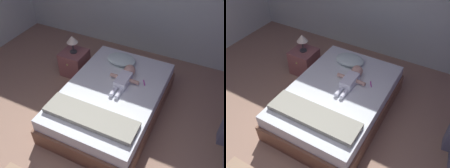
# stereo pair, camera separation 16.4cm
# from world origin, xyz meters

# --- Properties ---
(ground_plane) EXTENTS (8.00, 8.00, 0.00)m
(ground_plane) POSITION_xyz_m (0.00, 0.00, 0.00)
(ground_plane) COLOR #A07B65
(bed) EXTENTS (1.38, 2.05, 0.47)m
(bed) POSITION_xyz_m (0.03, 1.10, 0.23)
(bed) COLOR brown
(bed) RESTS_ON ground_plane
(pillow) EXTENTS (0.48, 0.34, 0.14)m
(pillow) POSITION_xyz_m (-0.11, 1.75, 0.54)
(pillow) COLOR silver
(pillow) RESTS_ON bed
(baby) EXTENTS (0.46, 0.66, 0.18)m
(baby) POSITION_xyz_m (0.13, 1.34, 0.54)
(baby) COLOR white
(baby) RESTS_ON bed
(toothbrush) EXTENTS (0.08, 0.13, 0.02)m
(toothbrush) POSITION_xyz_m (0.40, 1.45, 0.48)
(toothbrush) COLOR #B234A3
(toothbrush) RESTS_ON bed
(nightstand) EXTENTS (0.43, 0.46, 0.45)m
(nightstand) POSITION_xyz_m (-1.01, 1.69, 0.23)
(nightstand) COLOR #895050
(nightstand) RESTS_ON ground_plane
(lamp) EXTENTS (0.20, 0.20, 0.32)m
(lamp) POSITION_xyz_m (-1.01, 1.69, 0.69)
(lamp) COLOR #333338
(lamp) RESTS_ON nightstand
(blanket) EXTENTS (1.25, 0.35, 0.07)m
(blanket) POSITION_xyz_m (0.03, 0.48, 0.50)
(blanket) COLOR #A1A08F
(blanket) RESTS_ON bed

